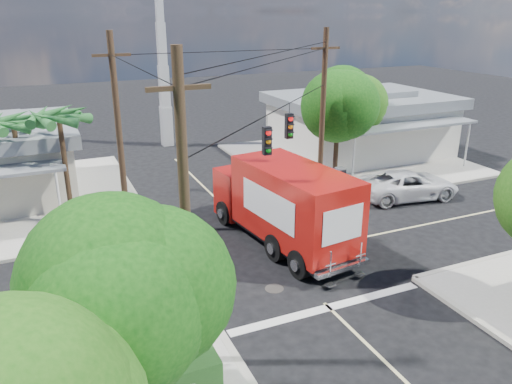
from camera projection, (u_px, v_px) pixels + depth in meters
ground at (275, 256)px, 21.08m from camera, size 120.00×120.00×0.00m
sidewalk_ne at (348, 159)px, 34.54m from camera, size 14.12×14.12×0.14m
sidewalk_nw at (0, 206)px, 26.28m from camera, size 14.12×14.12×0.14m
road_markings at (291, 271)px, 19.81m from camera, size 32.00×32.00×0.01m
building_ne at (360, 122)px, 35.32m from camera, size 11.80×10.20×4.50m
radio_tower at (163, 70)px, 36.54m from camera, size 0.80×0.80×17.00m
tree_sw_front at (135, 284)px, 10.46m from camera, size 3.88×3.78×6.03m
tree_ne_front at (339, 105)px, 28.00m from camera, size 4.21×4.14×6.66m
tree_ne_back at (355, 106)px, 31.08m from camera, size 3.77×3.66×5.82m
palm_nw_front at (59, 119)px, 22.96m from camera, size 3.01×3.08×5.59m
palm_nw_back at (13, 125)px, 23.61m from camera, size 3.01×3.08×5.19m
utility_poles at (224, 143)px, 20.26m from camera, size 12.00×10.68×9.00m
picket_fence at (101, 378)px, 13.07m from camera, size 5.94×0.06×1.00m
vending_boxes at (330, 178)px, 28.64m from camera, size 1.90×0.50×1.10m
delivery_truck at (283, 204)px, 21.62m from camera, size 3.70×8.76×3.68m
parked_car at (408, 185)px, 27.36m from camera, size 5.86×3.33×1.54m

